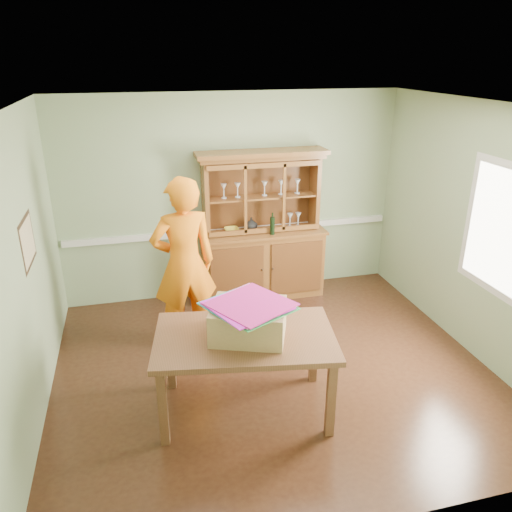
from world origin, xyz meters
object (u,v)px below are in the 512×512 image
object	(u,v)px
cardboard_box	(248,321)
person	(184,264)
dining_table	(245,345)
china_hutch	(262,247)

from	to	relation	value
cardboard_box	person	xyz separation A→B (m)	(-0.41, 1.33, 0.03)
dining_table	cardboard_box	xyz separation A→B (m)	(0.03, -0.01, 0.24)
china_hutch	dining_table	size ratio (longest dim) A/B	1.14
china_hutch	cardboard_box	xyz separation A→B (m)	(-0.74, -2.34, 0.25)
dining_table	person	size ratio (longest dim) A/B	0.89
china_hutch	person	bearing A→B (deg)	-138.81
dining_table	china_hutch	bearing A→B (deg)	81.27
china_hutch	cardboard_box	size ratio (longest dim) A/B	3.12
cardboard_box	person	size ratio (longest dim) A/B	0.32
dining_table	person	bearing A→B (deg)	115.56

